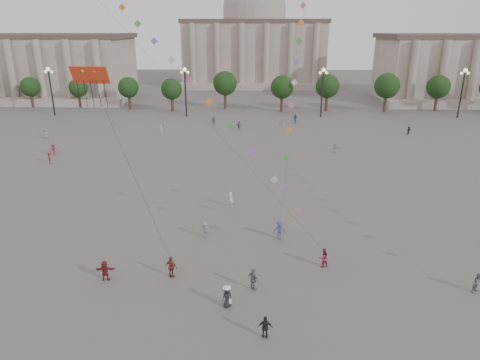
{
  "coord_description": "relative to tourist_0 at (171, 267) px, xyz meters",
  "views": [
    {
      "loc": [
        0.0,
        -24.72,
        19.0
      ],
      "look_at": [
        -1.15,
        12.0,
        5.77
      ],
      "focal_mm": 32.0,
      "sensor_mm": 36.0,
      "label": 1
    }
  ],
  "objects": [
    {
      "name": "hall_central",
      "position": [
        6.4,
        124.46,
        13.31
      ],
      "size": [
        48.3,
        34.3,
        35.5
      ],
      "color": "gray",
      "rests_on": "ground"
    },
    {
      "name": "tourist_0",
      "position": [
        0.0,
        0.0,
        0.0
      ],
      "size": [
        1.17,
        0.86,
        1.85
      ],
      "primitive_type": "imported",
      "rotation": [
        0.0,
        0.0,
        2.72
      ],
      "color": "brown",
      "rests_on": "ground"
    },
    {
      "name": "kite_flyer_2",
      "position": [
        23.47,
        -1.27,
        -0.14
      ],
      "size": [
        0.97,
        0.92,
        1.58
      ],
      "primitive_type": "imported",
      "rotation": [
        0.0,
        0.0,
        0.57
      ],
      "color": "slate",
      "rests_on": "ground"
    },
    {
      "name": "lamp_post_far_east",
      "position": [
        51.4,
        65.24,
        6.43
      ],
      "size": [
        2.0,
        0.9,
        10.65
      ],
      "color": "#262628",
      "rests_on": "ground"
    },
    {
      "name": "person_crowd_19",
      "position": [
        -30.92,
        44.52,
        -0.1
      ],
      "size": [
        0.94,
        0.78,
        1.65
      ],
      "primitive_type": "imported",
      "rotation": [
        0.0,
        0.0,
        0.37
      ],
      "color": "gray",
      "rests_on": "ground"
    },
    {
      "name": "kite_flyer_0",
      "position": [
        12.38,
        2.0,
        -0.08
      ],
      "size": [
        0.98,
        0.88,
        1.68
      ],
      "primitive_type": "imported",
      "rotation": [
        0.0,
        0.0,
        3.49
      ],
      "color": "maroon",
      "rests_on": "ground"
    },
    {
      "name": "person_crowd_6",
      "position": [
        1.89,
        7.01,
        -0.15
      ],
      "size": [
        1.12,
        0.82,
        1.56
      ],
      "primitive_type": "imported",
      "rotation": [
        0.0,
        0.0,
        6.02
      ],
      "color": "slate",
      "rests_on": "ground"
    },
    {
      "name": "person_crowd_7",
      "position": [
        19.54,
        36.89,
        -0.17
      ],
      "size": [
        1.4,
        1.16,
        1.51
      ],
      "primitive_type": "imported",
      "rotation": [
        0.0,
        0.0,
        2.54
      ],
      "color": "silver",
      "rests_on": "ground"
    },
    {
      "name": "person_crowd_17",
      "position": [
        -23.43,
        29.7,
        -0.09
      ],
      "size": [
        1.17,
        1.22,
        1.67
      ],
      "primitive_type": "imported",
      "rotation": [
        0.0,
        0.0,
        2.28
      ],
      "color": "maroon",
      "rests_on": "ground"
    },
    {
      "name": "person_crowd_16",
      "position": [
        -1.67,
        56.08,
        -0.02
      ],
      "size": [
        1.12,
        0.6,
        1.81
      ],
      "primitive_type": "imported",
      "rotation": [
        0.0,
        0.0,
        0.15
      ],
      "color": "slate",
      "rests_on": "ground"
    },
    {
      "name": "ground",
      "position": [
        6.4,
        -4.76,
        -0.92
      ],
      "size": [
        360.0,
        360.0,
        0.0
      ],
      "primitive_type": "plane",
      "color": "#585553",
      "rests_on": "ground"
    },
    {
      "name": "lamp_post_mid_west",
      "position": [
        -8.6,
        65.24,
        6.43
      ],
      "size": [
        2.0,
        0.9,
        10.65
      ],
      "color": "#262628",
      "rests_on": "ground"
    },
    {
      "name": "person_crowd_2",
      "position": [
        -24.78,
        34.04,
        -0.02
      ],
      "size": [
        1.21,
        1.35,
        1.82
      ],
      "primitive_type": "imported",
      "rotation": [
        0.0,
        0.0,
        0.98
      ],
      "color": "maroon",
      "rests_on": "ground"
    },
    {
      "name": "person_crowd_4",
      "position": [
        12.1,
        55.38,
        -0.14
      ],
      "size": [
        1.28,
        1.41,
        1.56
      ],
      "primitive_type": "imported",
      "rotation": [
        0.0,
        0.0,
        4.02
      ],
      "color": "#B3B3AF",
      "rests_on": "ground"
    },
    {
      "name": "hat_person",
      "position": [
        4.67,
        -3.67,
        -0.08
      ],
      "size": [
        0.92,
        0.85,
        1.69
      ],
      "color": "black",
      "rests_on": "ground"
    },
    {
      "name": "tourist_2",
      "position": [
        -5.18,
        -0.54,
        -0.09
      ],
      "size": [
        1.58,
        0.58,
        1.68
      ],
      "primitive_type": "imported",
      "rotation": [
        0.0,
        0.0,
        3.19
      ],
      "color": "maroon",
      "rests_on": "ground"
    },
    {
      "name": "tree_row",
      "position": [
        6.4,
        73.24,
        4.47
      ],
      "size": [
        137.12,
        5.12,
        8.0
      ],
      "color": "#3A281D",
      "rests_on": "ground"
    },
    {
      "name": "person_crowd_9",
      "position": [
        35.32,
        49.27,
        -0.16
      ],
      "size": [
        1.27,
        1.36,
        1.53
      ],
      "primitive_type": "imported",
      "rotation": [
        0.0,
        0.0,
        0.85
      ],
      "color": "black",
      "rests_on": "ground"
    },
    {
      "name": "tourist_1",
      "position": [
        7.32,
        -6.85,
        -0.12
      ],
      "size": [
        0.98,
        0.49,
        1.61
      ],
      "primitive_type": "imported",
      "rotation": [
        0.0,
        0.0,
        3.04
      ],
      "color": "black",
      "rests_on": "ground"
    },
    {
      "name": "lamp_post_mid_east",
      "position": [
        21.4,
        65.24,
        6.43
      ],
      "size": [
        2.0,
        0.9,
        10.65
      ],
      "color": "#262628",
      "rests_on": "ground"
    },
    {
      "name": "lamp_post_far_west",
      "position": [
        -38.6,
        65.24,
        6.43
      ],
      "size": [
        2.0,
        0.9,
        10.65
      ],
      "color": "#262628",
      "rests_on": "ground"
    },
    {
      "name": "person_crowd_13",
      "position": [
        3.98,
        14.54,
        -0.07
      ],
      "size": [
        0.74,
        0.66,
        1.71
      ],
      "primitive_type": "imported",
      "rotation": [
        0.0,
        0.0,
        2.63
      ],
      "color": "white",
      "rests_on": "ground"
    },
    {
      "name": "tourist_3",
      "position": [
        6.55,
        -1.5,
        -0.02
      ],
      "size": [
        1.08,
        1.05,
        1.81
      ],
      "primitive_type": "imported",
      "rotation": [
        0.0,
        0.0,
        2.38
      ],
      "color": "slate",
      "rests_on": "ground"
    },
    {
      "name": "person_crowd_12",
      "position": [
        3.65,
        52.03,
        -0.08
      ],
      "size": [
        1.65,
        0.92,
        1.7
      ],
      "primitive_type": "imported",
      "rotation": [
        0.0,
        0.0,
        2.86
      ],
      "color": "slate",
      "rests_on": "ground"
    },
    {
      "name": "kite_flyer_1",
      "position": [
        8.99,
        6.83,
        -0.01
      ],
      "size": [
        1.24,
        0.77,
        1.83
      ],
      "primitive_type": "imported",
      "rotation": [
        0.0,
        0.0,
        0.08
      ],
      "color": "#354479",
      "rests_on": "ground"
    },
    {
      "name": "person_crowd_0",
      "position": [
        15.08,
        58.52,
        0.04
      ],
      "size": [
        1.21,
        0.71,
        1.93
      ],
      "primitive_type": "imported",
      "rotation": [
        0.0,
        0.0,
        0.23
      ],
      "color": "#38517F",
      "rests_on": "ground"
    },
    {
      "name": "dragon_kite",
      "position": [
        -3.07,
        -4.38,
        14.62
      ],
      "size": [
        2.68,
        2.57,
        15.74
      ],
      "color": "red",
      "rests_on": "ground"
    },
    {
      "name": "person_crowd_10",
      "position": [
        -10.85,
        48.76,
        -0.1
      ],
      "size": [
        0.64,
        0.72,
        1.64
      ],
      "primitive_type": "imported",
      "rotation": [
        0.0,
        0.0,
        2.1
      ],
      "color": "silver",
      "rests_on": "ground"
    }
  ]
}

